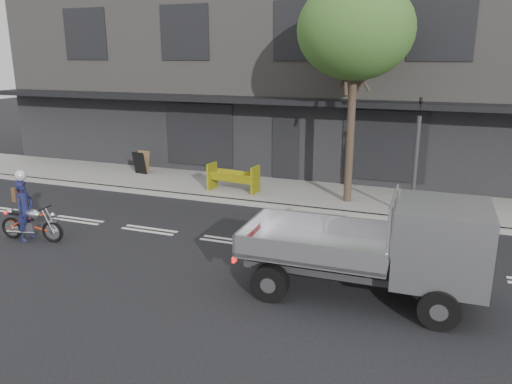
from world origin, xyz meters
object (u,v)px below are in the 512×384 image
object	(u,v)px
motorcycle	(31,223)
rider	(25,210)
sandwich_board	(139,163)
construction_barrier	(230,179)
street_tree	(356,31)
traffic_light_pole	(415,164)
flatbed_ute	(417,244)

from	to	relation	value
motorcycle	rider	bearing A→B (deg)	173.28
rider	sandwich_board	xyz separation A→B (m)	(-1.02, 6.72, -0.20)
sandwich_board	construction_barrier	bearing A→B (deg)	-8.46
motorcycle	street_tree	bearing A→B (deg)	33.35
traffic_light_pole	rider	size ratio (longest dim) A/B	2.23
rider	street_tree	bearing A→B (deg)	-57.25
flatbed_ute	street_tree	bearing A→B (deg)	110.66
flatbed_ute	traffic_light_pole	bearing A→B (deg)	93.12
traffic_light_pole	rider	world-z (taller)	traffic_light_pole
rider	sandwich_board	bearing A→B (deg)	1.91
street_tree	sandwich_board	bearing A→B (deg)	174.25
motorcycle	construction_barrier	distance (m)	6.33
motorcycle	construction_barrier	bearing A→B (deg)	53.14
street_tree	flatbed_ute	bearing A→B (deg)	-68.40
motorcycle	rider	distance (m)	0.35
flatbed_ute	construction_barrier	bearing A→B (deg)	137.18
construction_barrier	sandwich_board	bearing A→B (deg)	164.05
street_tree	sandwich_board	xyz separation A→B (m)	(-8.18, 0.82, -4.70)
traffic_light_pole	construction_barrier	xyz separation A→B (m)	(-5.83, 0.43, -1.03)
traffic_light_pole	flatbed_ute	distance (m)	5.15
street_tree	construction_barrier	bearing A→B (deg)	-173.75
motorcycle	traffic_light_pole	bearing A→B (deg)	22.52
street_tree	traffic_light_pole	size ratio (longest dim) A/B	1.93
traffic_light_pole	construction_barrier	bearing A→B (deg)	175.77
flatbed_ute	sandwich_board	world-z (taller)	flatbed_ute
street_tree	motorcycle	size ratio (longest dim) A/B	3.80
motorcycle	rider	xyz separation A→B (m)	(-0.15, -0.00, 0.31)
flatbed_ute	construction_barrier	size ratio (longest dim) A/B	2.70
street_tree	construction_barrier	world-z (taller)	street_tree
traffic_light_pole	rider	bearing A→B (deg)	-151.14
construction_barrier	rider	bearing A→B (deg)	-121.28
motorcycle	sandwich_board	bearing A→B (deg)	93.16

